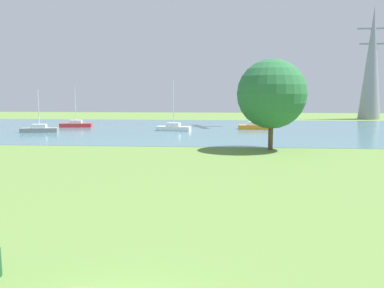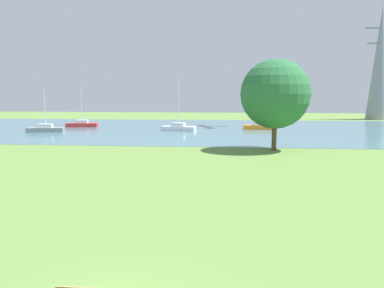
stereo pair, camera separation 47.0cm
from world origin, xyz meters
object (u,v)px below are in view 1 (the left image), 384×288
Objects in this scene: tree_east_near at (272,94)px; electricity_pylon at (372,63)px; sailboat_red at (76,124)px; sailboat_orange at (255,126)px; sailboat_gray at (40,129)px; sailboat_white at (174,127)px.

electricity_pylon reaches higher than tree_east_near.
electricity_pylon reaches higher than sailboat_red.
electricity_pylon is at bearing 61.39° from tree_east_near.
sailboat_orange is at bearing 89.27° from tree_east_near.
sailboat_gray is at bearing -149.07° from electricity_pylon.
sailboat_red is 8.73m from sailboat_gray.
tree_east_near reaches higher than sailboat_red.
sailboat_orange is 0.83× the size of sailboat_white.
sailboat_red is 0.27× the size of electricity_pylon.
sailboat_red is at bearing -155.41° from electricity_pylon.
tree_east_near reaches higher than sailboat_gray.
sailboat_orange is 0.71× the size of tree_east_near.
electricity_pylon is at bearing 24.59° from sailboat_red.
sailboat_red reaches higher than sailboat_orange.
sailboat_gray is 18.12m from sailboat_white.
sailboat_red is 27.58m from sailboat_orange.
sailboat_orange is 12.09m from sailboat_white.
sailboat_red is at bearing 140.11° from tree_east_near.
sailboat_red reaches higher than sailboat_gray.
sailboat_red is 1.05× the size of sailboat_orange.
sailboat_gray is at bearing -166.18° from sailboat_orange.
sailboat_orange is at bearing 13.82° from sailboat_gray.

